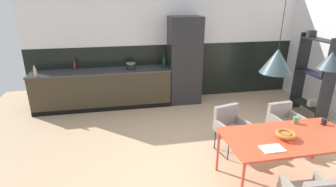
{
  "coord_description": "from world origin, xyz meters",
  "views": [
    {
      "loc": [
        -1.28,
        -3.15,
        2.53
      ],
      "look_at": [
        -0.51,
        0.87,
        0.99
      ],
      "focal_mm": 27.79,
      "sensor_mm": 36.0,
      "label": 1
    }
  ],
  "objects_px": {
    "armchair_facing_counter": "(283,119)",
    "fruit_bowl": "(286,135)",
    "open_book": "(272,149)",
    "open_shelf_unit": "(314,75)",
    "refrigerator_column": "(184,61)",
    "pendant_lamp_over_table_far": "(331,61)",
    "dining_table": "(289,139)",
    "mug_dark_espresso": "(296,120)",
    "mug_short_terracotta": "(324,122)",
    "bottle_wine_green": "(164,63)",
    "cooking_pot": "(131,66)",
    "bottle_vinegar_dark": "(75,66)",
    "pendant_lamp_over_table_near": "(277,61)",
    "armchair_head_of_table": "(230,124)",
    "bottle_oil_tall": "(35,72)"
  },
  "relations": [
    {
      "from": "armchair_head_of_table",
      "to": "open_shelf_unit",
      "type": "distance_m",
      "value": 2.55
    },
    {
      "from": "open_book",
      "to": "bottle_oil_tall",
      "type": "height_order",
      "value": "bottle_oil_tall"
    },
    {
      "from": "armchair_head_of_table",
      "to": "mug_short_terracotta",
      "type": "height_order",
      "value": "mug_short_terracotta"
    },
    {
      "from": "mug_dark_espresso",
      "to": "pendant_lamp_over_table_far",
      "type": "height_order",
      "value": "pendant_lamp_over_table_far"
    },
    {
      "from": "refrigerator_column",
      "to": "armchair_head_of_table",
      "type": "xyz_separation_m",
      "value": [
        0.21,
        -2.34,
        -0.55
      ]
    },
    {
      "from": "armchair_facing_counter",
      "to": "mug_dark_espresso",
      "type": "xyz_separation_m",
      "value": [
        -0.23,
        -0.58,
        0.28
      ]
    },
    {
      "from": "pendant_lamp_over_table_far",
      "to": "fruit_bowl",
      "type": "bearing_deg",
      "value": 178.47
    },
    {
      "from": "dining_table",
      "to": "mug_dark_espresso",
      "type": "height_order",
      "value": "mug_dark_espresso"
    },
    {
      "from": "armchair_head_of_table",
      "to": "armchair_facing_counter",
      "type": "distance_m",
      "value": 1.0
    },
    {
      "from": "refrigerator_column",
      "to": "open_book",
      "type": "relative_size",
      "value": 7.21
    },
    {
      "from": "open_book",
      "to": "mug_short_terracotta",
      "type": "xyz_separation_m",
      "value": [
        1.13,
        0.46,
        0.04
      ]
    },
    {
      "from": "dining_table",
      "to": "open_shelf_unit",
      "type": "relative_size",
      "value": 0.96
    },
    {
      "from": "open_shelf_unit",
      "to": "pendant_lamp_over_table_far",
      "type": "height_order",
      "value": "pendant_lamp_over_table_far"
    },
    {
      "from": "open_book",
      "to": "bottle_oil_tall",
      "type": "relative_size",
      "value": 1.23
    },
    {
      "from": "pendant_lamp_over_table_near",
      "to": "dining_table",
      "type": "bearing_deg",
      "value": -0.87
    },
    {
      "from": "armchair_head_of_table",
      "to": "mug_short_terracotta",
      "type": "bearing_deg",
      "value": 134.78
    },
    {
      "from": "bottle_vinegar_dark",
      "to": "pendant_lamp_over_table_near",
      "type": "distance_m",
      "value": 4.54
    },
    {
      "from": "armchair_facing_counter",
      "to": "cooking_pot",
      "type": "xyz_separation_m",
      "value": [
        -2.51,
        2.34,
        0.48
      ]
    },
    {
      "from": "mug_short_terracotta",
      "to": "bottle_wine_green",
      "type": "bearing_deg",
      "value": 122.54
    },
    {
      "from": "open_book",
      "to": "mug_short_terracotta",
      "type": "relative_size",
      "value": 2.4
    },
    {
      "from": "mug_short_terracotta",
      "to": "bottle_wine_green",
      "type": "distance_m",
      "value": 3.53
    },
    {
      "from": "fruit_bowl",
      "to": "bottle_oil_tall",
      "type": "distance_m",
      "value": 4.99
    },
    {
      "from": "pendant_lamp_over_table_near",
      "to": "refrigerator_column",
      "type": "bearing_deg",
      "value": 95.15
    },
    {
      "from": "mug_dark_espresso",
      "to": "bottle_vinegar_dark",
      "type": "distance_m",
      "value": 4.72
    },
    {
      "from": "armchair_facing_counter",
      "to": "pendant_lamp_over_table_far",
      "type": "xyz_separation_m",
      "value": [
        -0.21,
        -0.96,
        1.28
      ]
    },
    {
      "from": "refrigerator_column",
      "to": "armchair_facing_counter",
      "type": "height_order",
      "value": "refrigerator_column"
    },
    {
      "from": "bottle_wine_green",
      "to": "bottle_vinegar_dark",
      "type": "bearing_deg",
      "value": 173.65
    },
    {
      "from": "bottle_wine_green",
      "to": "cooking_pot",
      "type": "bearing_deg",
      "value": 174.72
    },
    {
      "from": "open_book",
      "to": "bottle_oil_tall",
      "type": "distance_m",
      "value": 4.88
    },
    {
      "from": "pendant_lamp_over_table_far",
      "to": "armchair_facing_counter",
      "type": "bearing_deg",
      "value": 77.86
    },
    {
      "from": "fruit_bowl",
      "to": "refrigerator_column",
      "type": "bearing_deg",
      "value": 99.76
    },
    {
      "from": "mug_short_terracotta",
      "to": "bottle_vinegar_dark",
      "type": "xyz_separation_m",
      "value": [
        -3.96,
        3.2,
        0.24
      ]
    },
    {
      "from": "mug_dark_espresso",
      "to": "pendant_lamp_over_table_near",
      "type": "relative_size",
      "value": 0.11
    },
    {
      "from": "armchair_facing_counter",
      "to": "bottle_vinegar_dark",
      "type": "height_order",
      "value": "bottle_vinegar_dark"
    },
    {
      "from": "fruit_bowl",
      "to": "mug_dark_espresso",
      "type": "distance_m",
      "value": 0.55
    },
    {
      "from": "refrigerator_column",
      "to": "cooking_pot",
      "type": "relative_size",
      "value": 9.47
    },
    {
      "from": "armchair_facing_counter",
      "to": "fruit_bowl",
      "type": "relative_size",
      "value": 2.77
    },
    {
      "from": "fruit_bowl",
      "to": "mug_short_terracotta",
      "type": "relative_size",
      "value": 2.26
    },
    {
      "from": "dining_table",
      "to": "armchair_head_of_table",
      "type": "xyz_separation_m",
      "value": [
        -0.44,
        0.93,
        -0.19
      ]
    },
    {
      "from": "dining_table",
      "to": "bottle_oil_tall",
      "type": "xyz_separation_m",
      "value": [
        -4.0,
        3.05,
        0.32
      ]
    },
    {
      "from": "dining_table",
      "to": "open_shelf_unit",
      "type": "distance_m",
      "value": 2.69
    },
    {
      "from": "refrigerator_column",
      "to": "open_book",
      "type": "distance_m",
      "value": 3.54
    },
    {
      "from": "armchair_facing_counter",
      "to": "bottle_oil_tall",
      "type": "xyz_separation_m",
      "value": [
        -4.56,
        2.13,
        0.5
      ]
    },
    {
      "from": "armchair_head_of_table",
      "to": "dining_table",
      "type": "bearing_deg",
      "value": 101.37
    },
    {
      "from": "refrigerator_column",
      "to": "cooking_pot",
      "type": "height_order",
      "value": "refrigerator_column"
    },
    {
      "from": "cooking_pot",
      "to": "bottle_wine_green",
      "type": "xyz_separation_m",
      "value": [
        0.78,
        -0.07,
        0.06
      ]
    },
    {
      "from": "mug_dark_espresso",
      "to": "bottle_oil_tall",
      "type": "bearing_deg",
      "value": 147.97
    },
    {
      "from": "refrigerator_column",
      "to": "fruit_bowl",
      "type": "height_order",
      "value": "refrigerator_column"
    },
    {
      "from": "open_book",
      "to": "open_shelf_unit",
      "type": "bearing_deg",
      "value": 43.36
    },
    {
      "from": "refrigerator_column",
      "to": "open_book",
      "type": "height_order",
      "value": "refrigerator_column"
    }
  ]
}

